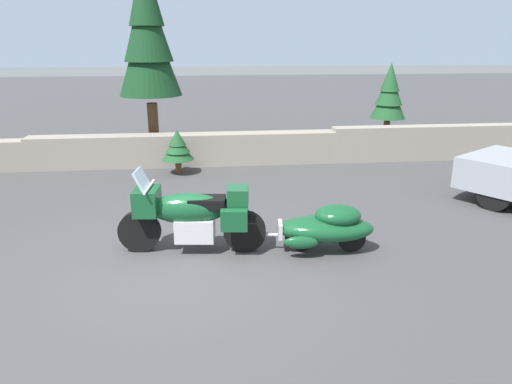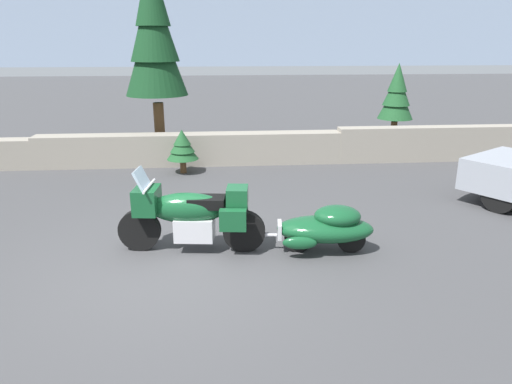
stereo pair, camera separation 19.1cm
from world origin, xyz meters
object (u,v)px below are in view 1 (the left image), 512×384
Objects in this scene: touring_motorcycle at (191,214)px; car_shaped_trailer at (326,227)px; pine_tree_tall at (147,33)px; pine_tree_secondary at (389,94)px.

car_shaped_trailer is at bearing -6.29° from touring_motorcycle.
car_shaped_trailer is at bearing -63.82° from pine_tree_tall.
pine_tree_tall is (-3.24, 6.58, 2.95)m from car_shaped_trailer.
touring_motorcycle is 7.01m from pine_tree_tall.
car_shaped_trailer is 7.91m from pine_tree_tall.
pine_tree_secondary is (3.95, 7.79, 1.17)m from car_shaped_trailer.
car_shaped_trailer is 0.88× the size of pine_tree_secondary.
pine_tree_secondary is at bearing 63.14° from car_shaped_trailer.
pine_tree_secondary is at bearing 9.57° from pine_tree_tall.
pine_tree_secondary is at bearing 51.39° from touring_motorcycle.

